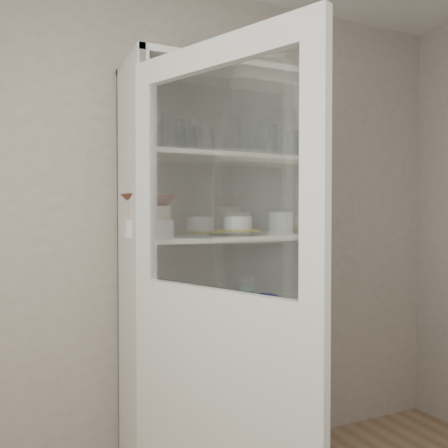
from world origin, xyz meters
name	(u,v)px	position (x,y,z in m)	size (l,w,h in m)	color
wall_back	(173,227)	(0.00, 1.50, 1.30)	(3.60, 0.02, 2.60)	#A39685
pantry_cabinet	(219,296)	(0.20, 1.34, 0.94)	(1.00, 0.45, 2.10)	silver
cupboard_door	(217,351)	(-0.12, 0.64, 0.87)	(0.39, 0.84, 2.00)	silver
tumbler_0	(155,132)	(-0.21, 1.13, 1.74)	(0.08, 0.08, 0.16)	silver
tumbler_1	(183,136)	(-0.07, 1.14, 1.73)	(0.07, 0.07, 0.14)	silver
tumbler_2	(189,135)	(-0.05, 1.11, 1.73)	(0.07, 0.07, 0.15)	silver
tumbler_3	(207,139)	(0.06, 1.16, 1.73)	(0.07, 0.07, 0.13)	silver
tumbler_4	(270,141)	(0.39, 1.13, 1.74)	(0.08, 0.08, 0.15)	silver
tumbler_5	(293,145)	(0.53, 1.15, 1.73)	(0.07, 0.07, 0.14)	silver
tumbler_6	(307,143)	(0.61, 1.13, 1.74)	(0.08, 0.08, 0.15)	silver
tumbler_7	(147,139)	(-0.21, 1.26, 1.73)	(0.07, 0.07, 0.13)	silver
tumbler_8	(182,141)	(-0.02, 1.29, 1.73)	(0.07, 0.07, 0.14)	silver
tumbler_9	(190,143)	(0.02, 1.28, 1.72)	(0.06, 0.06, 0.12)	silver
tumbler_10	(207,143)	(0.12, 1.30, 1.73)	(0.07, 0.07, 0.15)	silver
goblet_0	(140,138)	(-0.21, 1.37, 1.75)	(0.08, 0.08, 0.17)	silver
goblet_1	(193,140)	(0.06, 1.34, 1.75)	(0.08, 0.08, 0.17)	silver
goblet_2	(250,145)	(0.41, 1.39, 1.75)	(0.08, 0.08, 0.18)	silver
goblet_3	(260,148)	(0.47, 1.37, 1.74)	(0.07, 0.07, 0.15)	silver
plate_stack_front	(150,228)	(-0.20, 1.24, 1.30)	(0.23, 0.23, 0.08)	white
plate_stack_back	(143,231)	(-0.20, 1.37, 1.29)	(0.21, 0.21, 0.06)	white
cream_bowl	(150,213)	(-0.20, 1.24, 1.38)	(0.20, 0.20, 0.06)	beige
terracotta_bowl	(150,200)	(-0.20, 1.24, 1.44)	(0.24, 0.24, 0.06)	#5A2214
glass_platter	(238,233)	(0.28, 1.29, 1.27)	(0.32, 0.32, 0.02)	silver
yellow_trivet	(238,230)	(0.28, 1.29, 1.28)	(0.17, 0.17, 0.01)	yellow
white_ramekin	(238,223)	(0.28, 1.29, 1.32)	(0.16, 0.16, 0.07)	white
grey_bowl_stack	(281,223)	(0.56, 1.31, 1.32)	(0.14, 0.14, 0.12)	silver
mug_blue	(268,303)	(0.42, 1.21, 0.91)	(0.11, 0.11, 0.09)	navy
mug_teal	(246,300)	(0.35, 1.32, 0.91)	(0.10, 0.10, 0.09)	#1B7472
mug_white	(270,306)	(0.40, 1.14, 0.90)	(0.09, 0.09, 0.09)	white
teal_jar	(245,299)	(0.34, 1.32, 0.91)	(0.09, 0.09, 0.11)	#1B7472
measuring_cups	(160,318)	(-0.16, 1.21, 0.88)	(0.09, 0.09, 0.04)	#A5A5A9
white_canister	(168,303)	(-0.09, 1.32, 0.93)	(0.12, 0.12, 0.14)	white
cream_dish	(223,384)	(0.18, 1.25, 0.50)	(0.26, 0.26, 0.08)	beige
tin_box	(251,379)	(0.36, 1.28, 0.49)	(0.20, 0.14, 0.06)	#949495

